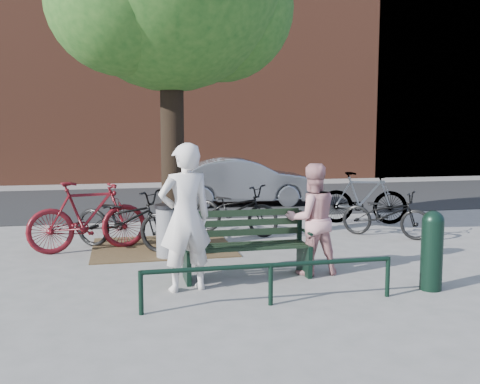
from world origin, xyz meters
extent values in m
plane|color=gray|center=(0.00, 0.00, 0.00)|extent=(90.00, 90.00, 0.00)
cube|color=brown|center=(-1.00, 2.20, 0.01)|extent=(2.40, 2.00, 0.02)
cube|color=black|center=(0.00, 8.50, 0.01)|extent=(40.00, 7.00, 0.01)
cube|color=brown|center=(0.00, 16.00, 6.00)|extent=(45.00, 4.00, 12.00)
cube|color=brown|center=(14.00, 16.00, 7.00)|extent=(10.00, 4.00, 14.00)
cube|color=black|center=(-0.84, 0.00, 0.23)|extent=(0.06, 0.52, 0.45)
cube|color=black|center=(-0.84, 0.23, 0.67)|extent=(0.06, 0.06, 0.44)
cylinder|color=black|center=(-0.84, -0.10, 0.63)|extent=(0.04, 0.36, 0.04)
cube|color=black|center=(0.84, 0.00, 0.23)|extent=(0.06, 0.52, 0.45)
cube|color=black|center=(0.84, 0.23, 0.67)|extent=(0.06, 0.06, 0.44)
cylinder|color=black|center=(0.84, -0.10, 0.63)|extent=(0.04, 0.36, 0.04)
cube|color=black|center=(0.00, 0.00, 0.45)|extent=(1.64, 0.46, 0.04)
cube|color=black|center=(0.00, 0.23, 0.74)|extent=(1.64, 0.03, 0.47)
cylinder|color=black|center=(-1.50, -1.20, 0.25)|extent=(0.06, 0.06, 0.50)
cylinder|color=black|center=(0.00, -1.20, 0.25)|extent=(0.06, 0.06, 0.50)
cylinder|color=black|center=(1.50, -1.20, 0.25)|extent=(0.06, 0.06, 0.50)
cylinder|color=black|center=(0.00, -1.20, 0.48)|extent=(3.00, 0.06, 0.06)
cylinder|color=black|center=(-0.80, 2.20, 1.90)|extent=(0.40, 0.40, 3.80)
sphere|color=#1C4917|center=(0.10, 2.50, 4.20)|extent=(2.60, 2.60, 2.60)
imported|color=silver|center=(-0.90, -0.39, 0.95)|extent=(0.77, 0.58, 1.89)
imported|color=tan|center=(0.95, 0.01, 0.79)|extent=(0.78, 0.61, 1.59)
cylinder|color=black|center=(2.19, -1.06, 0.45)|extent=(0.28, 0.28, 0.89)
sphere|color=black|center=(2.19, -1.06, 0.89)|extent=(0.28, 0.28, 0.28)
cylinder|color=gray|center=(-0.96, 1.44, 0.40)|extent=(0.38, 0.38, 0.81)
cylinder|color=black|center=(-0.96, 1.44, 0.84)|extent=(0.42, 0.42, 0.06)
imported|color=black|center=(-1.63, 2.20, 0.53)|extent=(2.05, 1.71, 1.05)
imported|color=#500B11|center=(-2.25, 2.20, 0.60)|extent=(2.06, 0.97, 1.20)
imported|color=black|center=(0.49, 3.12, 0.50)|extent=(1.87, 1.72, 0.99)
imported|color=gray|center=(3.50, 3.67, 0.57)|extent=(1.96, 1.18, 1.14)
imported|color=black|center=(3.27, 2.20, 0.45)|extent=(1.67, 1.59, 0.90)
imported|color=slate|center=(1.61, 7.14, 0.64)|extent=(4.00, 1.68, 1.29)
camera|label=1|loc=(-1.69, -7.07, 2.05)|focal=40.00mm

